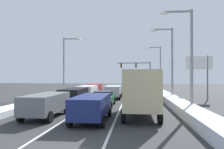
{
  "coord_description": "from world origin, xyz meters",
  "views": [
    {
      "loc": [
        2.95,
        -7.35,
        2.96
      ],
      "look_at": [
        -0.73,
        27.75,
        3.22
      ],
      "focal_mm": 33.75,
      "sensor_mm": 36.0,
      "label": 1
    }
  ],
  "objects_px": {
    "sedan_red_right_lane_second": "(139,96)",
    "sedan_green_center_lane_second": "(104,98)",
    "sedan_tan_center_lane_fourth": "(117,90)",
    "suv_red_left_lane_fourth": "(94,88)",
    "roadside_sign_right": "(199,68)",
    "box_truck_right_lane_nearest": "(140,90)",
    "sedan_maroon_right_lane_fourth": "(137,89)",
    "suv_white_left_lane_third": "(87,91)",
    "street_lamp_right_near": "(187,51)",
    "street_lamp_left_mid": "(66,61)",
    "street_lamp_right_far": "(159,65)",
    "suv_navy_center_lane_nearest": "(92,106)",
    "suv_silver_center_lane_third": "(113,91)",
    "street_lamp_right_mid": "(169,58)",
    "sedan_charcoal_right_lane_third": "(136,92)",
    "suv_black_left_lane_second": "(74,95)",
    "traffic_light_gantry": "(140,69)",
    "suv_gray_left_lane_nearest": "(46,103)"
  },
  "relations": [
    {
      "from": "sedan_red_right_lane_second",
      "to": "sedan_green_center_lane_second",
      "type": "relative_size",
      "value": 1.0
    },
    {
      "from": "sedan_green_center_lane_second",
      "to": "sedan_tan_center_lane_fourth",
      "type": "relative_size",
      "value": 1.0
    },
    {
      "from": "suv_red_left_lane_fourth",
      "to": "roadside_sign_right",
      "type": "relative_size",
      "value": 0.89
    },
    {
      "from": "box_truck_right_lane_nearest",
      "to": "sedan_maroon_right_lane_fourth",
      "type": "distance_m",
      "value": 19.43
    },
    {
      "from": "suv_white_left_lane_third",
      "to": "street_lamp_right_near",
      "type": "bearing_deg",
      "value": -43.35
    },
    {
      "from": "sedan_red_right_lane_second",
      "to": "street_lamp_left_mid",
      "type": "xyz_separation_m",
      "value": [
        -10.69,
        7.52,
        4.38
      ]
    },
    {
      "from": "sedan_maroon_right_lane_fourth",
      "to": "street_lamp_right_far",
      "type": "xyz_separation_m",
      "value": [
        4.34,
        7.13,
        4.46
      ]
    },
    {
      "from": "street_lamp_left_mid",
      "to": "sedan_green_center_lane_second",
      "type": "bearing_deg",
      "value": -54.57
    },
    {
      "from": "suv_navy_center_lane_nearest",
      "to": "sedan_green_center_lane_second",
      "type": "bearing_deg",
      "value": 91.74
    },
    {
      "from": "suv_silver_center_lane_third",
      "to": "suv_red_left_lane_fourth",
      "type": "height_order",
      "value": "same"
    },
    {
      "from": "sedan_green_center_lane_second",
      "to": "roadside_sign_right",
      "type": "distance_m",
      "value": 13.18
    },
    {
      "from": "box_truck_right_lane_nearest",
      "to": "sedan_maroon_right_lane_fourth",
      "type": "xyz_separation_m",
      "value": [
        0.04,
        19.4,
        -1.14
      ]
    },
    {
      "from": "sedan_tan_center_lane_fourth",
      "to": "street_lamp_right_mid",
      "type": "height_order",
      "value": "street_lamp_right_mid"
    },
    {
      "from": "sedan_charcoal_right_lane_third",
      "to": "street_lamp_right_far",
      "type": "distance_m",
      "value": 14.9
    },
    {
      "from": "suv_black_left_lane_second",
      "to": "roadside_sign_right",
      "type": "bearing_deg",
      "value": 21.89
    },
    {
      "from": "box_truck_right_lane_nearest",
      "to": "suv_red_left_lane_fourth",
      "type": "height_order",
      "value": "box_truck_right_lane_nearest"
    },
    {
      "from": "sedan_red_right_lane_second",
      "to": "traffic_light_gantry",
      "type": "height_order",
      "value": "traffic_light_gantry"
    },
    {
      "from": "suv_white_left_lane_third",
      "to": "street_lamp_left_mid",
      "type": "xyz_separation_m",
      "value": [
        -3.93,
        3.0,
        4.13
      ]
    },
    {
      "from": "traffic_light_gantry",
      "to": "street_lamp_left_mid",
      "type": "bearing_deg",
      "value": -122.67
    },
    {
      "from": "suv_black_left_lane_second",
      "to": "street_lamp_left_mid",
      "type": "distance_m",
      "value": 10.84
    },
    {
      "from": "sedan_red_right_lane_second",
      "to": "sedan_tan_center_lane_fourth",
      "type": "distance_m",
      "value": 11.21
    },
    {
      "from": "sedan_maroon_right_lane_fourth",
      "to": "roadside_sign_right",
      "type": "bearing_deg",
      "value": -47.06
    },
    {
      "from": "traffic_light_gantry",
      "to": "street_lamp_right_far",
      "type": "height_order",
      "value": "street_lamp_right_far"
    },
    {
      "from": "street_lamp_right_far",
      "to": "sedan_green_center_lane_second",
      "type": "bearing_deg",
      "value": -109.77
    },
    {
      "from": "street_lamp_right_mid",
      "to": "roadside_sign_right",
      "type": "xyz_separation_m",
      "value": [
        3.8,
        1.19,
        -1.17
      ]
    },
    {
      "from": "street_lamp_right_far",
      "to": "suv_gray_left_lane_nearest",
      "type": "bearing_deg",
      "value": -111.87
    },
    {
      "from": "sedan_charcoal_right_lane_third",
      "to": "box_truck_right_lane_nearest",
      "type": "bearing_deg",
      "value": -89.08
    },
    {
      "from": "sedan_maroon_right_lane_fourth",
      "to": "street_lamp_right_near",
      "type": "bearing_deg",
      "value": -77.74
    },
    {
      "from": "box_truck_right_lane_nearest",
      "to": "suv_silver_center_lane_third",
      "type": "bearing_deg",
      "value": 104.95
    },
    {
      "from": "suv_navy_center_lane_nearest",
      "to": "box_truck_right_lane_nearest",
      "type": "bearing_deg",
      "value": 32.91
    },
    {
      "from": "sedan_tan_center_lane_fourth",
      "to": "roadside_sign_right",
      "type": "distance_m",
      "value": 13.1
    },
    {
      "from": "sedan_red_right_lane_second",
      "to": "street_lamp_right_far",
      "type": "xyz_separation_m",
      "value": [
        4.27,
        19.21,
        4.46
      ]
    },
    {
      "from": "suv_navy_center_lane_nearest",
      "to": "suv_red_left_lane_fourth",
      "type": "distance_m",
      "value": 20.77
    },
    {
      "from": "sedan_charcoal_right_lane_third",
      "to": "suv_navy_center_lane_nearest",
      "type": "distance_m",
      "value": 15.46
    },
    {
      "from": "sedan_maroon_right_lane_fourth",
      "to": "street_lamp_right_near",
      "type": "distance_m",
      "value": 18.36
    },
    {
      "from": "sedan_maroon_right_lane_fourth",
      "to": "suv_black_left_lane_second",
      "type": "height_order",
      "value": "suv_black_left_lane_second"
    },
    {
      "from": "suv_silver_center_lane_third",
      "to": "box_truck_right_lane_nearest",
      "type": "bearing_deg",
      "value": -75.05
    },
    {
      "from": "sedan_green_center_lane_second",
      "to": "suv_red_left_lane_fourth",
      "type": "xyz_separation_m",
      "value": [
        -3.59,
        13.54,
        0.25
      ]
    },
    {
      "from": "suv_gray_left_lane_nearest",
      "to": "suv_red_left_lane_fourth",
      "type": "height_order",
      "value": "same"
    },
    {
      "from": "sedan_green_center_lane_second",
      "to": "roadside_sign_right",
      "type": "relative_size",
      "value": 0.82
    },
    {
      "from": "box_truck_right_lane_nearest",
      "to": "sedan_green_center_lane_second",
      "type": "relative_size",
      "value": 1.6
    },
    {
      "from": "sedan_tan_center_lane_fourth",
      "to": "sedan_red_right_lane_second",
      "type": "bearing_deg",
      "value": -72.67
    },
    {
      "from": "street_lamp_right_mid",
      "to": "street_lamp_right_far",
      "type": "height_order",
      "value": "street_lamp_right_far"
    },
    {
      "from": "box_truck_right_lane_nearest",
      "to": "traffic_light_gantry",
      "type": "distance_m",
      "value": 32.78
    },
    {
      "from": "sedan_red_right_lane_second",
      "to": "suv_silver_center_lane_third",
      "type": "distance_m",
      "value": 5.75
    },
    {
      "from": "suv_gray_left_lane_nearest",
      "to": "suv_silver_center_lane_third",
      "type": "bearing_deg",
      "value": 75.0
    },
    {
      "from": "sedan_maroon_right_lane_fourth",
      "to": "street_lamp_left_mid",
      "type": "relative_size",
      "value": 0.52
    },
    {
      "from": "sedan_red_right_lane_second",
      "to": "sedan_maroon_right_lane_fourth",
      "type": "bearing_deg",
      "value": 90.33
    },
    {
      "from": "suv_silver_center_lane_third",
      "to": "roadside_sign_right",
      "type": "xyz_separation_m",
      "value": [
        10.76,
        -0.69,
        3.0
      ]
    },
    {
      "from": "sedan_tan_center_lane_fourth",
      "to": "street_lamp_right_far",
      "type": "relative_size",
      "value": 0.51
    }
  ]
}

